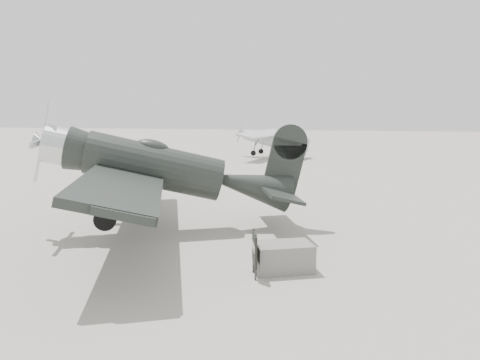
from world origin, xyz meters
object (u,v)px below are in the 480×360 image
(sign_board, at_px, (255,250))
(highwing_monoplane, at_px, (270,139))
(lowwing_monoplane, at_px, (167,170))
(equipment_block, at_px, (284,257))

(sign_board, bearing_deg, highwing_monoplane, 81.92)
(sign_board, bearing_deg, lowwing_monoplane, 118.98)
(lowwing_monoplane, bearing_deg, highwing_monoplane, 70.06)
(equipment_block, xyz_separation_m, sign_board, (-0.75, -0.61, 0.37))
(highwing_monoplane, bearing_deg, sign_board, -70.37)
(lowwing_monoplane, relative_size, equipment_block, 8.44)
(lowwing_monoplane, relative_size, sign_board, 10.57)
(highwing_monoplane, relative_size, equipment_block, 6.10)
(equipment_block, relative_size, sign_board, 1.25)
(lowwing_monoplane, distance_m, highwing_monoplane, 27.11)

